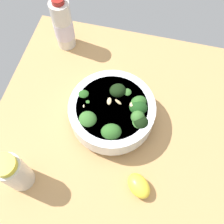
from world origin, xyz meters
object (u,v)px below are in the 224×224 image
bowl_of_broccoli (113,112)px  lemon_wedge (139,186)px  bottle_tall (63,26)px  bottle_short (14,172)px

bowl_of_broccoli → lemon_wedge: bowl_of_broccoli is taller
lemon_wedge → bottle_tall: bottle_tall is taller
bottle_tall → bowl_of_broccoli: bearing=-137.7°
bottle_tall → bottle_short: 40.86cm
bottle_short → bowl_of_broccoli: bearing=-40.6°
lemon_wedge → bottle_short: size_ratio=0.48×
lemon_wedge → bottle_tall: bearing=38.3°
bottle_tall → bottle_short: bearing=-176.6°
lemon_wedge → bottle_tall: size_ratio=0.38×
bowl_of_broccoli → lemon_wedge: size_ratio=3.38×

